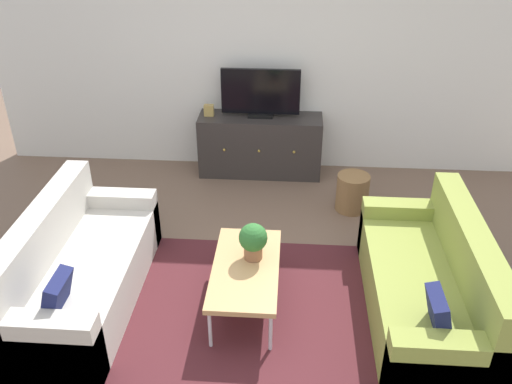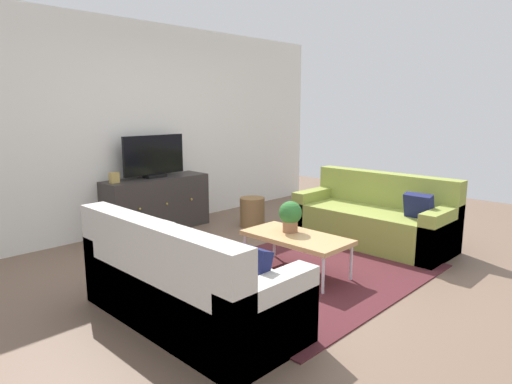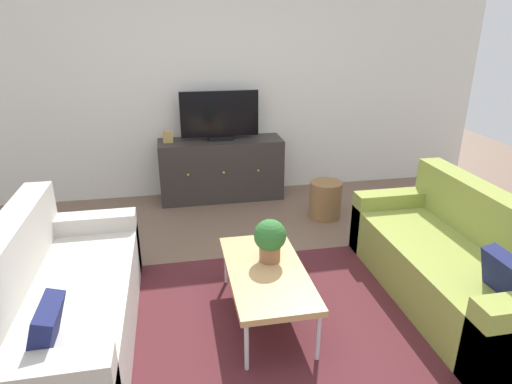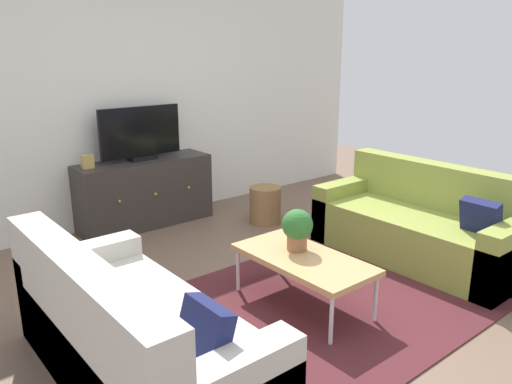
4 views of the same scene
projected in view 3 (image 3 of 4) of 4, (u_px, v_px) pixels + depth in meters
name	position (u px, v px, depth m)	size (l,w,h in m)	color
ground_plane	(269.00, 310.00, 3.24)	(10.00, 10.00, 0.00)	brown
wall_back	(223.00, 79.00, 5.08)	(6.40, 0.12, 2.70)	silver
area_rug	(274.00, 322.00, 3.10)	(2.50, 1.90, 0.01)	#4C1E23
couch_left_side	(53.00, 309.00, 2.79)	(0.80, 1.82, 0.83)	beige
couch_right_side	(459.00, 265.00, 3.30)	(0.80, 1.82, 0.83)	olive
coffee_table	(266.00, 273.00, 3.04)	(0.53, 1.05, 0.39)	tan
potted_plant	(270.00, 238.00, 3.08)	(0.23, 0.23, 0.31)	#936042
tv_console	(221.00, 169.00, 5.18)	(1.42, 0.47, 0.71)	#332D2B
flat_screen_tv	(220.00, 116.00, 4.96)	(0.88, 0.16, 0.55)	black
mantel_clock	(168.00, 137.00, 4.92)	(0.11, 0.07, 0.13)	tan
wicker_basket	(325.00, 200.00, 4.71)	(0.34, 0.34, 0.40)	olive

